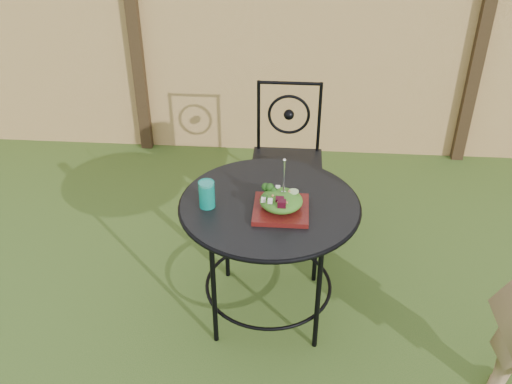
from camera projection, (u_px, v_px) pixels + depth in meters
ground at (294, 346)px, 3.01m from camera, size 60.00×60.00×0.00m
fence at (304, 40)px, 4.34m from camera, size 8.00×0.12×1.90m
patio_table at (269, 225)px, 2.94m from camera, size 0.92×0.92×0.72m
patio_chair at (287, 155)px, 3.73m from camera, size 0.46×0.46×0.95m
salad_plate at (281, 209)px, 2.79m from camera, size 0.27×0.27×0.02m
salad at (281, 201)px, 2.76m from camera, size 0.21×0.21×0.08m
fork at (284, 178)px, 2.69m from camera, size 0.01×0.01×0.18m
drinking_glass at (207, 194)px, 2.80m from camera, size 0.08×0.08×0.14m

